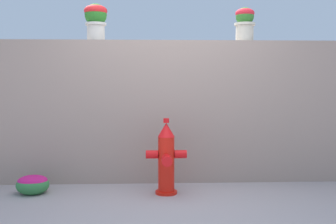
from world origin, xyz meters
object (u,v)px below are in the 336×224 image
Objects in this scene: potted_plant_1 at (96,18)px; fire_hydrant at (166,159)px; potted_plant_2 at (245,22)px; flower_bush_left at (33,184)px.

potted_plant_1 is 0.54× the size of fire_hydrant.
potted_plant_2 is at bearing 31.23° from fire_hydrant.
potted_plant_2 is at bearing -1.43° from potted_plant_1.
potted_plant_1 is at bearing 178.57° from potted_plant_2.
fire_hydrant reaches higher than flower_bush_left.
flower_bush_left is at bearing -137.84° from potted_plant_1.
potted_plant_1 reaches higher than fire_hydrant.
potted_plant_1 is 2.14m from flower_bush_left.
flower_bush_left is (-0.66, -0.59, -1.95)m from potted_plant_1.
flower_bush_left is (-2.53, -0.55, -1.91)m from potted_plant_2.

